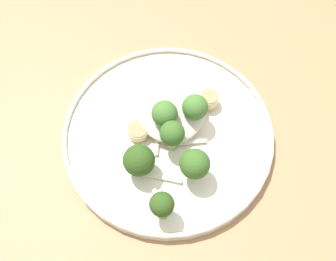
# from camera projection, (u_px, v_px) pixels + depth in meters

# --- Properties ---
(ground) EXTENTS (6.00, 6.00, 0.00)m
(ground) POSITION_uv_depth(u_px,v_px,m) (181.00, 251.00, 1.26)
(ground) COLOR #2D2B28
(wooden_dining_table) EXTENTS (1.40, 1.00, 0.74)m
(wooden_dining_table) POSITION_uv_depth(u_px,v_px,m) (193.00, 161.00, 0.67)
(wooden_dining_table) COLOR #9E754C
(wooden_dining_table) RESTS_ON ground
(dinner_plate) EXTENTS (0.29, 0.29, 0.02)m
(dinner_plate) POSITION_uv_depth(u_px,v_px,m) (168.00, 134.00, 0.59)
(dinner_plate) COLOR beige
(dinner_plate) RESTS_ON wooden_dining_table
(noodle_bed) EXTENTS (0.14, 0.11, 0.03)m
(noodle_bed) POSITION_uv_depth(u_px,v_px,m) (169.00, 99.00, 0.60)
(noodle_bed) COLOR beige
(noodle_bed) RESTS_ON dinner_plate
(seared_scallop_center_golden) EXTENTS (0.02, 0.02, 0.02)m
(seared_scallop_center_golden) POSITION_uv_depth(u_px,v_px,m) (155.00, 96.00, 0.61)
(seared_scallop_center_golden) COLOR #E5C689
(seared_scallop_center_golden) RESTS_ON dinner_plate
(seared_scallop_right_edge) EXTENTS (0.03, 0.03, 0.02)m
(seared_scallop_right_edge) POSITION_uv_depth(u_px,v_px,m) (171.00, 108.00, 0.60)
(seared_scallop_right_edge) COLOR #DBB77A
(seared_scallop_right_edge) RESTS_ON dinner_plate
(seared_scallop_half_hidden) EXTENTS (0.03, 0.03, 0.01)m
(seared_scallop_half_hidden) POSITION_uv_depth(u_px,v_px,m) (138.00, 131.00, 0.58)
(seared_scallop_half_hidden) COLOR #E5C689
(seared_scallop_half_hidden) RESTS_ON dinner_plate
(seared_scallop_on_noodles) EXTENTS (0.03, 0.03, 0.02)m
(seared_scallop_on_noodles) POSITION_uv_depth(u_px,v_px,m) (174.00, 75.00, 0.62)
(seared_scallop_on_noodles) COLOR #DBB77A
(seared_scallop_on_noodles) RESTS_ON dinner_plate
(seared_scallop_large_seared) EXTENTS (0.03, 0.03, 0.02)m
(seared_scallop_large_seared) POSITION_uv_depth(u_px,v_px,m) (174.00, 94.00, 0.61)
(seared_scallop_large_seared) COLOR #DBB77A
(seared_scallop_large_seared) RESTS_ON dinner_plate
(seared_scallop_left_edge) EXTENTS (0.03, 0.03, 0.01)m
(seared_scallop_left_edge) POSITION_uv_depth(u_px,v_px,m) (141.00, 91.00, 0.61)
(seared_scallop_left_edge) COLOR beige
(seared_scallop_left_edge) RESTS_ON dinner_plate
(seared_scallop_tilted_round) EXTENTS (0.03, 0.03, 0.02)m
(seared_scallop_tilted_round) POSITION_uv_depth(u_px,v_px,m) (209.00, 99.00, 0.60)
(seared_scallop_tilted_round) COLOR #E5C689
(seared_scallop_tilted_round) RESTS_ON dinner_plate
(broccoli_floret_beside_noodles) EXTENTS (0.04, 0.04, 0.05)m
(broccoli_floret_beside_noodles) POSITION_uv_depth(u_px,v_px,m) (195.00, 164.00, 0.54)
(broccoli_floret_beside_noodles) COLOR #89A356
(broccoli_floret_beside_noodles) RESTS_ON dinner_plate
(broccoli_floret_rear_charred) EXTENTS (0.03, 0.03, 0.06)m
(broccoli_floret_rear_charred) POSITION_uv_depth(u_px,v_px,m) (165.00, 114.00, 0.57)
(broccoli_floret_rear_charred) COLOR #89A356
(broccoli_floret_rear_charred) RESTS_ON dinner_plate
(broccoli_floret_small_sprig) EXTENTS (0.04, 0.04, 0.05)m
(broccoli_floret_small_sprig) POSITION_uv_depth(u_px,v_px,m) (139.00, 161.00, 0.54)
(broccoli_floret_small_sprig) COLOR #89A356
(broccoli_floret_small_sprig) RESTS_ON dinner_plate
(broccoli_floret_near_rim) EXTENTS (0.03, 0.03, 0.05)m
(broccoli_floret_near_rim) POSITION_uv_depth(u_px,v_px,m) (172.00, 134.00, 0.55)
(broccoli_floret_near_rim) COLOR #89A356
(broccoli_floret_near_rim) RESTS_ON dinner_plate
(broccoli_floret_left_leaning) EXTENTS (0.03, 0.03, 0.06)m
(broccoli_floret_left_leaning) POSITION_uv_depth(u_px,v_px,m) (191.00, 109.00, 0.57)
(broccoli_floret_left_leaning) COLOR #89A356
(broccoli_floret_left_leaning) RESTS_ON dinner_plate
(broccoli_floret_split_head) EXTENTS (0.03, 0.03, 0.05)m
(broccoli_floret_split_head) POSITION_uv_depth(u_px,v_px,m) (162.00, 205.00, 0.51)
(broccoli_floret_split_head) COLOR #7A994C
(broccoli_floret_split_head) RESTS_ON dinner_plate
(onion_sliver_pale_crescent) EXTENTS (0.04, 0.02, 0.00)m
(onion_sliver_pale_crescent) POSITION_uv_depth(u_px,v_px,m) (163.00, 201.00, 0.54)
(onion_sliver_pale_crescent) COLOR silver
(onion_sliver_pale_crescent) RESTS_ON dinner_plate
(onion_sliver_short_strip) EXTENTS (0.01, 0.04, 0.00)m
(onion_sliver_short_strip) POSITION_uv_depth(u_px,v_px,m) (193.00, 142.00, 0.58)
(onion_sliver_short_strip) COLOR silver
(onion_sliver_short_strip) RESTS_ON dinner_plate
(onion_sliver_curled_piece) EXTENTS (0.05, 0.02, 0.00)m
(onion_sliver_curled_piece) POSITION_uv_depth(u_px,v_px,m) (158.00, 141.00, 0.58)
(onion_sliver_curled_piece) COLOR silver
(onion_sliver_curled_piece) RESTS_ON dinner_plate
(onion_sliver_long_sliver) EXTENTS (0.03, 0.05, 0.00)m
(onion_sliver_long_sliver) POSITION_uv_depth(u_px,v_px,m) (161.00, 177.00, 0.56)
(onion_sliver_long_sliver) COLOR silver
(onion_sliver_long_sliver) RESTS_ON dinner_plate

